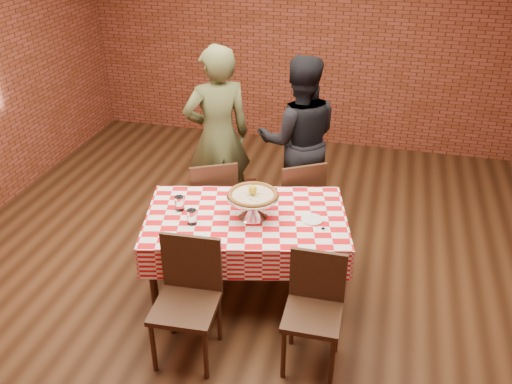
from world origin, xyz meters
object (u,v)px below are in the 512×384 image
table (246,255)px  chair_far_right (295,200)px  chair_near_left (185,306)px  pizza (253,195)px  water_glass_right (179,203)px  chair_far_left (212,200)px  chair_near_right (312,318)px  diner_olive (218,137)px  condiment_caddy (250,188)px  pizza_stand (253,206)px  water_glass_left (192,217)px  diner_black (299,140)px

table → chair_far_right: bearing=74.2°
chair_far_right → chair_near_left: bearing=43.1°
pizza → chair_far_right: bearing=77.6°
water_glass_right → chair_far_left: size_ratio=0.13×
chair_near_right → chair_far_right: chair_far_right is taller
chair_near_left → diner_olive: diner_olive is taller
condiment_caddy → pizza_stand: bearing=-90.8°
pizza_stand → condiment_caddy: size_ratio=3.00×
diner_olive → chair_far_left: bearing=65.9°
condiment_caddy → water_glass_left: bearing=-139.7°
chair_near_left → diner_olive: 1.99m
condiment_caddy → chair_near_right: (0.71, -1.00, -0.39)m
pizza_stand → pizza: size_ratio=1.06×
condiment_caddy → chair_far_right: size_ratio=0.15×
pizza_stand → chair_far_left: bearing=130.8°
table → water_glass_left: water_glass_left is taller
chair_far_left → chair_far_right: size_ratio=1.01×
condiment_caddy → water_glass_right: bearing=-161.8°
table → water_glass_right: bearing=-175.0°
water_glass_left → water_glass_right: (-0.17, 0.17, 0.00)m
pizza → water_glass_left: bearing=-152.8°
condiment_caddy → chair_near_left: chair_near_left is taller
chair_far_left → pizza: bearing=103.0°
chair_near_right → chair_far_left: chair_far_left is taller
chair_near_right → water_glass_right: bearing=151.4°
chair_near_left → chair_near_right: size_ratio=1.06×
pizza_stand → chair_near_left: 0.94m
pizza → chair_far_left: bearing=130.8°
chair_near_right → diner_olive: diner_olive is taller
chair_far_left → diner_olive: (-0.07, 0.44, 0.45)m
diner_olive → diner_black: diner_olive is taller
chair_far_left → diner_black: 1.05m
chair_near_right → condiment_caddy: bearing=124.4°
water_glass_right → diner_olive: 1.15m
chair_near_left → chair_near_right: bearing=5.1°
chair_near_right → diner_olive: 2.22m
pizza_stand → chair_far_right: 0.96m
pizza → water_glass_right: pizza is taller
pizza_stand → diner_black: 1.35m
table → chair_far_left: bearing=127.9°
water_glass_right → condiment_caddy: (0.49, 0.37, 0.01)m
chair_near_left → chair_far_right: chair_near_left is taller
diner_black → table: bearing=67.7°
condiment_caddy → diner_black: bearing=58.8°
pizza → diner_olive: (-0.64, 1.10, -0.05)m
table → pizza: 0.58m
chair_near_right → chair_far_left: bearing=130.3°
water_glass_right → chair_near_right: size_ratio=0.14×
table → water_glass_left: bearing=-149.9°
table → diner_black: diner_black is taller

